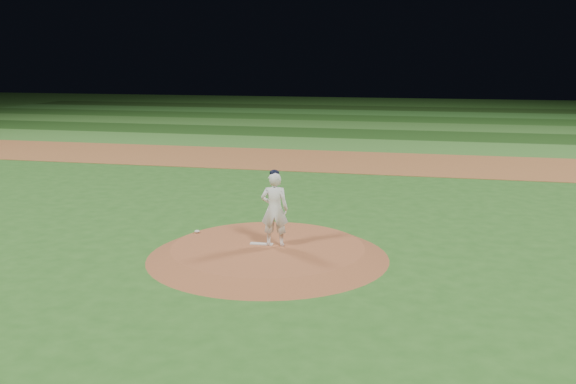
{
  "coord_description": "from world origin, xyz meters",
  "views": [
    {
      "loc": [
        3.65,
        -13.55,
        4.45
      ],
      "look_at": [
        0.0,
        2.0,
        1.1
      ],
      "focal_mm": 40.0,
      "sensor_mm": 36.0,
      "label": 1
    }
  ],
  "objects_px": {
    "pitching_rubber": "(261,244)",
    "pitcher_on_mound": "(275,209)",
    "rosin_bag": "(197,231)",
    "pitchers_mound": "(268,251)"
  },
  "relations": [
    {
      "from": "pitchers_mound",
      "to": "pitching_rubber",
      "type": "relative_size",
      "value": 10.45
    },
    {
      "from": "rosin_bag",
      "to": "pitcher_on_mound",
      "type": "relative_size",
      "value": 0.07
    },
    {
      "from": "pitching_rubber",
      "to": "pitcher_on_mound",
      "type": "xyz_separation_m",
      "value": [
        0.31,
        0.0,
        0.85
      ]
    },
    {
      "from": "pitchers_mound",
      "to": "rosin_bag",
      "type": "height_order",
      "value": "rosin_bag"
    },
    {
      "from": "pitchers_mound",
      "to": "rosin_bag",
      "type": "bearing_deg",
      "value": 160.78
    },
    {
      "from": "pitching_rubber",
      "to": "pitcher_on_mound",
      "type": "relative_size",
      "value": 0.3
    },
    {
      "from": "pitcher_on_mound",
      "to": "rosin_bag",
      "type": "bearing_deg",
      "value": 164.3
    },
    {
      "from": "pitchers_mound",
      "to": "rosin_bag",
      "type": "distance_m",
      "value": 2.11
    },
    {
      "from": "rosin_bag",
      "to": "pitching_rubber",
      "type": "bearing_deg",
      "value": -18.35
    },
    {
      "from": "pitchers_mound",
      "to": "pitching_rubber",
      "type": "xyz_separation_m",
      "value": [
        -0.18,
        0.09,
        0.14
      ]
    }
  ]
}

